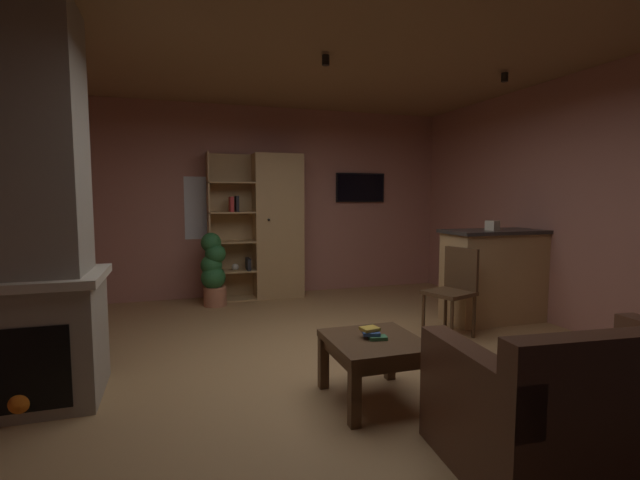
% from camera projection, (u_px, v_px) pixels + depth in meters
% --- Properties ---
extents(floor, '(5.61, 6.15, 0.02)m').
position_uv_depth(floor, '(334.00, 366.00, 3.93)').
color(floor, '#A37A4C').
rests_on(floor, ground).
extents(wall_back, '(5.73, 0.06, 2.76)m').
position_uv_depth(wall_back, '(264.00, 202.00, 6.74)').
color(wall_back, '#AD7060').
rests_on(wall_back, ground).
extents(wall_right, '(0.06, 6.15, 2.76)m').
position_uv_depth(wall_right, '(594.00, 204.00, 4.67)').
color(wall_right, '#AD7060').
rests_on(wall_right, ground).
extents(ceiling, '(5.61, 6.15, 0.02)m').
position_uv_depth(ceiling, '(335.00, 33.00, 3.67)').
color(ceiling, '#8E6B47').
extents(window_pane_back, '(0.71, 0.01, 0.89)m').
position_uv_depth(window_pane_back, '(210.00, 208.00, 6.48)').
color(window_pane_back, white).
extents(stone_fireplace, '(0.95, 0.84, 2.76)m').
position_uv_depth(stone_fireplace, '(26.00, 226.00, 3.12)').
color(stone_fireplace, gray).
rests_on(stone_fireplace, ground).
extents(bookshelf_cabinet, '(1.33, 0.41, 2.06)m').
position_uv_depth(bookshelf_cabinet, '(272.00, 227.00, 6.54)').
color(bookshelf_cabinet, tan).
rests_on(bookshelf_cabinet, ground).
extents(kitchen_bar_counter, '(1.40, 0.59, 1.07)m').
position_uv_depth(kitchen_bar_counter, '(501.00, 275.00, 5.33)').
color(kitchen_bar_counter, tan).
rests_on(kitchen_bar_counter, ground).
extents(tissue_box, '(0.15, 0.15, 0.11)m').
position_uv_depth(tissue_box, '(492.00, 225.00, 5.16)').
color(tissue_box, '#BFB299').
rests_on(tissue_box, kitchen_bar_counter).
extents(leather_couch, '(1.62, 1.03, 0.84)m').
position_uv_depth(leather_couch, '(591.00, 410.00, 2.45)').
color(leather_couch, '#4C2D1E').
rests_on(leather_couch, ground).
extents(coffee_table, '(0.64, 0.70, 0.45)m').
position_uv_depth(coffee_table, '(375.00, 350.00, 3.21)').
color(coffee_table, '#4C331E').
rests_on(coffee_table, ground).
extents(table_book_0, '(0.14, 0.10, 0.02)m').
position_uv_depth(table_book_0, '(378.00, 338.00, 3.19)').
color(table_book_0, '#387247').
rests_on(table_book_0, coffee_table).
extents(table_book_1, '(0.15, 0.14, 0.02)m').
position_uv_depth(table_book_1, '(371.00, 333.00, 3.22)').
color(table_book_1, '#2D4C8C').
rests_on(table_book_1, coffee_table).
extents(table_book_2, '(0.14, 0.12, 0.02)m').
position_uv_depth(table_book_2, '(370.00, 329.00, 3.24)').
color(table_book_2, gold).
rests_on(table_book_2, coffee_table).
extents(dining_chair, '(0.53, 0.53, 0.92)m').
position_uv_depth(dining_chair, '(454.00, 286.00, 4.72)').
color(dining_chair, '#4C331E').
rests_on(dining_chair, ground).
extents(potted_floor_plant, '(0.33, 0.34, 0.98)m').
position_uv_depth(potted_floor_plant, '(213.00, 269.00, 6.03)').
color(potted_floor_plant, '#B77051').
rests_on(potted_floor_plant, ground).
extents(wall_mounted_tv, '(0.80, 0.06, 0.45)m').
position_uv_depth(wall_mounted_tv, '(360.00, 188.00, 7.13)').
color(wall_mounted_tv, black).
extents(track_light_spot_0, '(0.07, 0.07, 0.09)m').
position_uv_depth(track_light_spot_0, '(66.00, 34.00, 3.48)').
color(track_light_spot_0, black).
extents(track_light_spot_1, '(0.07, 0.07, 0.09)m').
position_uv_depth(track_light_spot_1, '(326.00, 60.00, 4.13)').
color(track_light_spot_1, black).
extents(track_light_spot_2, '(0.07, 0.07, 0.09)m').
position_uv_depth(track_light_spot_2, '(505.00, 77.00, 4.72)').
color(track_light_spot_2, black).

